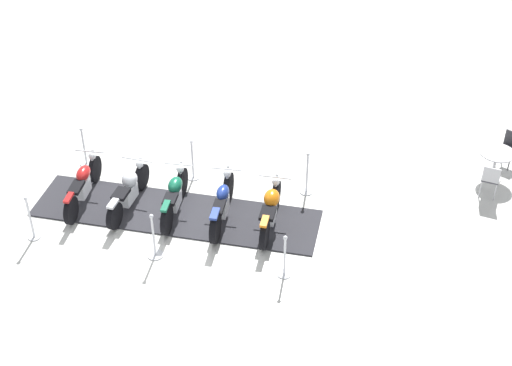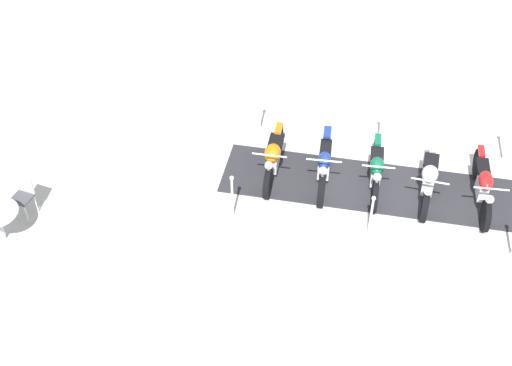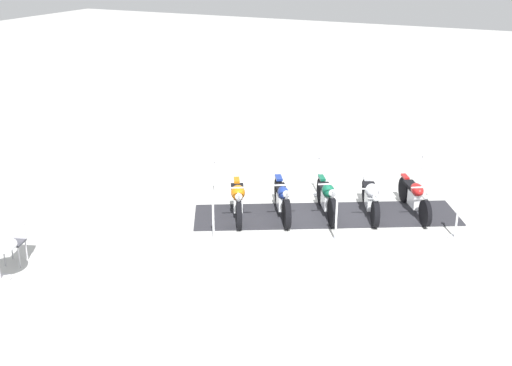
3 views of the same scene
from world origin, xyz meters
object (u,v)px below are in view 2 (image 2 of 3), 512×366
Objects in this scene: motorcycle_chrome at (429,179)px; stanchion_right_mid at (370,223)px; motorcycle_copper at (273,158)px; stanchion_right_front at (232,203)px; stanchion_left_rear at (507,147)px; motorcycle_navy at (324,165)px; stanchion_left_mid at (380,134)px; cafe_chair_near_table at (23,194)px; motorcycle_forest at (376,171)px; motorcycle_maroon at (483,186)px; stanchion_left_front at (260,118)px.

motorcycle_chrome is 1.84m from stanchion_right_mid.
stanchion_right_mid is at bearing -34.48° from motorcycle_chrome.
motorcycle_copper is 1.57m from stanchion_right_front.
stanchion_right_front is 6.43m from stanchion_left_rear.
motorcycle_copper is 3.38m from motorcycle_chrome.
motorcycle_navy is at bearing -21.48° from stanchion_right_front.
motorcycle_chrome is at bearing 89.04° from motorcycle_copper.
motorcycle_chrome is 1.81× the size of stanchion_left_rear.
stanchion_right_mid reaches higher than motorcycle_chrome.
motorcycle_chrome is 1.89m from stanchion_left_mid.
cafe_chair_near_table is at bearing -72.80° from motorcycle_navy.
cafe_chair_near_table is at bearing 138.61° from stanchion_left_rear.
stanchion_left_mid is (1.33, 0.72, -0.16)m from motorcycle_forest.
motorcycle_copper is at bearing -93.42° from motorcycle_maroon.
motorcycle_chrome is at bearing -9.67° from stanchion_right_mid.
motorcycle_forest is 1.52m from stanchion_left_mid.
motorcycle_copper is at bearing 85.48° from stanchion_right_mid.
motorcycle_navy is at bearing -87.01° from motorcycle_chrome.
stanchion_right_mid is at bearing -107.89° from stanchion_left_front.
motorcycle_copper reaches higher than motorcycle_chrome.
motorcycle_forest is at bearing -151.73° from stanchion_left_mid.
motorcycle_forest is (1.07, -1.99, -0.00)m from motorcycle_copper.
motorcycle_navy is 1.73× the size of stanchion_right_front.
stanchion_right_front is at bearing -66.01° from motorcycle_forest.
stanchion_left_mid is (-1.35, 2.51, -0.07)m from stanchion_left_rear.
motorcycle_copper is 0.94× the size of motorcycle_chrome.
stanchion_left_rear reaches higher than stanchion_left_front.
stanchion_right_mid reaches higher than stanchion_left_front.
motorcycle_forest is 1.66× the size of stanchion_left_rear.
motorcycle_navy is 2.29m from stanchion_left_front.
motorcycle_navy is 1.88m from stanchion_left_mid.
stanchion_right_front is at bearing 145.67° from stanchion_left_rear.
motorcycle_maroon is at bearing 89.05° from motorcycle_copper.
cafe_chair_near_table is (-4.79, 4.25, 0.06)m from motorcycle_navy.
motorcycle_maroon is at bearing 86.95° from motorcycle_forest.
motorcycle_maroon is 9.65m from cafe_chair_near_table.
motorcycle_chrome is 1.80× the size of stanchion_right_front.
motorcycle_copper is at bearing -92.93° from motorcycle_forest.
stanchion_right_mid is (-3.96, 1.11, -0.04)m from stanchion_left_rear.
motorcycle_maroon is 2.69m from stanchion_right_mid.
stanchion_left_rear is 4.12m from stanchion_right_mid.
stanchion_left_mid is (1.35, -2.51, -0.03)m from stanchion_left_front.
stanchion_left_mid reaches higher than motorcycle_chrome.
stanchion_left_mid reaches higher than stanchion_left_rear.
stanchion_left_front is 0.96× the size of stanchion_right_mid.
motorcycle_maroon is at bearing 86.72° from motorcycle_navy.
cafe_chair_near_table is at bearing 128.13° from stanchion_right_front.
stanchion_right_front is at bearing 110.34° from cafe_chair_near_table.
stanchion_left_mid is at bearing -61.79° from stanchion_left_front.
motorcycle_copper reaches higher than cafe_chair_near_table.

